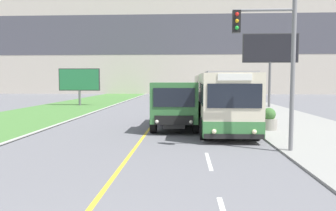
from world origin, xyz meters
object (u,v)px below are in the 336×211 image
city_bus (219,99)px  planter_round_near (269,120)px  dump_truck (175,106)px  billboard_large (270,51)px  planter_round_third (242,106)px  planter_round_second (253,112)px  planter_round_far (234,103)px  traffic_light_mast (275,55)px  billboard_small (79,80)px

city_bus → planter_round_near: 3.52m
dump_truck → billboard_large: (8.67, 14.77, 4.19)m
dump_truck → planter_round_third: dump_truck is taller
billboard_large → planter_round_second: size_ratio=6.20×
city_bus → planter_round_third: bearing=68.2°
planter_round_third → planter_round_far: 4.26m
billboard_large → planter_round_near: (-3.75, -14.85, -4.89)m
billboard_large → planter_round_near: 16.08m
traffic_light_mast → billboard_small: (-14.36, 21.71, -0.91)m
billboard_large → planter_round_second: 12.24m
planter_round_near → planter_round_second: size_ratio=1.00×
dump_truck → planter_round_far: 13.68m
dump_truck → traffic_light_mast: bearing=-54.4°
dump_truck → traffic_light_mast: 6.86m
billboard_large → planter_round_far: bearing=-150.5°
billboard_large → planter_round_far: billboard_large is taller
traffic_light_mast → planter_round_near: bearing=77.4°
traffic_light_mast → planter_round_second: bearing=82.8°
planter_round_far → planter_round_near: bearing=-90.5°
billboard_small → planter_round_far: 16.20m
billboard_small → traffic_light_mast: bearing=-56.5°
city_bus → planter_round_second: size_ratio=11.22×
billboard_small → planter_round_near: (15.51, -16.54, -2.07)m
planter_round_near → planter_round_far: bearing=89.5°
billboard_small → planter_round_second: (15.55, -12.28, -2.07)m
dump_truck → planter_round_third: (4.99, 8.44, -0.68)m
planter_round_near → planter_round_far: 12.79m
dump_truck → planter_round_near: dump_truck is taller
city_bus → planter_round_second: city_bus is taller
city_bus → billboard_large: (6.14, 12.46, 3.93)m
dump_truck → planter_round_second: bearing=40.1°
planter_round_third → planter_round_far: planter_round_third is taller
dump_truck → billboard_large: size_ratio=0.85×
traffic_light_mast → billboard_small: traffic_light_mast is taller
dump_truck → planter_round_second: size_ratio=5.26×
billboard_small → planter_round_second: bearing=-38.3°
dump_truck → planter_round_far: dump_truck is taller
billboard_large → planter_round_third: (-3.68, -6.33, -4.87)m
billboard_small → planter_round_far: bearing=-13.5°
dump_truck → planter_round_near: bearing=-1.0°
billboard_small → planter_round_third: billboard_small is taller
dump_truck → planter_round_far: size_ratio=5.24×
billboard_small → planter_round_second: size_ratio=3.77×
billboard_large → billboard_small: billboard_large is taller
city_bus → billboard_small: billboard_small is taller
city_bus → planter_round_far: size_ratio=11.18×
billboard_small → planter_round_third: 17.64m
planter_round_near → planter_round_third: size_ratio=0.95×
billboard_large → planter_round_near: billboard_large is taller
planter_round_second → planter_round_far: (0.07, 8.53, -0.00)m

